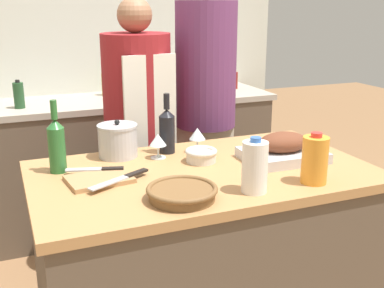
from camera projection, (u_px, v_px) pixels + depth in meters
kitchen_island at (202, 263)px, 2.16m from camera, size 1.43×0.83×0.89m
back_counter at (121, 161)px, 3.47m from camera, size 2.19×0.60×0.93m
back_wall at (105, 44)px, 3.55m from camera, size 2.69×0.10×2.55m
roasting_pan at (283, 150)px, 2.15m from camera, size 0.36×0.27×0.13m
wicker_basket at (182, 192)px, 1.72m from camera, size 0.26×0.26×0.05m
cutting_board at (99, 179)px, 1.90m from camera, size 0.27×0.21×0.02m
stock_pot at (118, 141)px, 2.19m from camera, size 0.18×0.18×0.17m
mixing_bowl at (201, 155)px, 2.13m from camera, size 0.14×0.14×0.06m
juice_jug at (315, 160)px, 1.87m from camera, size 0.10×0.10×0.20m
milk_jug at (255, 167)px, 1.77m from camera, size 0.10×0.10×0.21m
wine_bottle_green at (167, 130)px, 2.24m from camera, size 0.07×0.07×0.28m
wine_bottle_dark at (57, 144)px, 1.98m from camera, size 0.07×0.07×0.31m
wine_glass_left at (197, 135)px, 2.25m from camera, size 0.08×0.08×0.12m
wine_glass_right at (158, 141)px, 2.17m from camera, size 0.08×0.08×0.11m
knife_chef at (122, 178)px, 1.88m from camera, size 0.27×0.16×0.01m
knife_paring at (97, 169)px, 1.98m from camera, size 0.23×0.10×0.01m
condiment_bottle_tall at (234, 80)px, 3.69m from camera, size 0.06×0.06×0.15m
condiment_bottle_short at (19, 95)px, 3.00m from camera, size 0.06×0.06×0.18m
condiment_bottle_extra at (106, 84)px, 3.42m from camera, size 0.06×0.06×0.17m
person_cook_aproned at (139, 131)px, 2.69m from camera, size 0.37×0.39×1.60m
person_cook_guest at (206, 104)px, 2.84m from camera, size 0.35×0.35×1.79m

